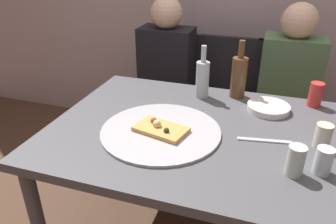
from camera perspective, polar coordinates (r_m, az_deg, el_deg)
dining_table at (r=1.47m, az=5.30°, el=-5.65°), size 1.30×0.97×0.73m
pizza_tray at (r=1.39m, az=-1.30°, el=-3.41°), size 0.52×0.52×0.01m
pizza_slice_last at (r=1.37m, az=-1.35°, el=-2.95°), size 0.24×0.18×0.05m
wine_bottle at (r=1.69m, az=6.14°, el=5.97°), size 0.07×0.07×0.28m
beer_bottle at (r=1.72m, az=12.46°, el=6.24°), size 0.08×0.08×0.30m
tumbler_near at (r=1.20m, az=21.69°, el=-8.05°), size 0.06×0.06×0.11m
tumbler_far at (r=1.25m, az=25.86°, el=-7.83°), size 0.06×0.06×0.10m
wine_glass at (r=1.41m, az=25.80°, el=-3.84°), size 0.06×0.06×0.10m
soda_can at (r=1.76m, az=24.74°, el=2.84°), size 0.07×0.07×0.12m
plate_stack at (r=1.64m, az=17.39°, el=0.75°), size 0.20×0.20×0.03m
table_knife at (r=1.39m, az=16.75°, el=-4.87°), size 0.22×0.06×0.01m
chair_left at (r=2.39m, az=0.21°, el=4.26°), size 0.44×0.44×0.90m
chair_middle at (r=2.30m, az=10.59°, el=2.87°), size 0.44×0.44×0.90m
chair_right at (r=2.29m, az=19.88°, el=1.54°), size 0.44×0.44×0.90m
guest_in_sweater at (r=2.20m, az=-1.01°, el=5.88°), size 0.36×0.56×1.17m
guest_in_beanie at (r=2.10m, az=20.39°, el=3.00°), size 0.36×0.56×1.17m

